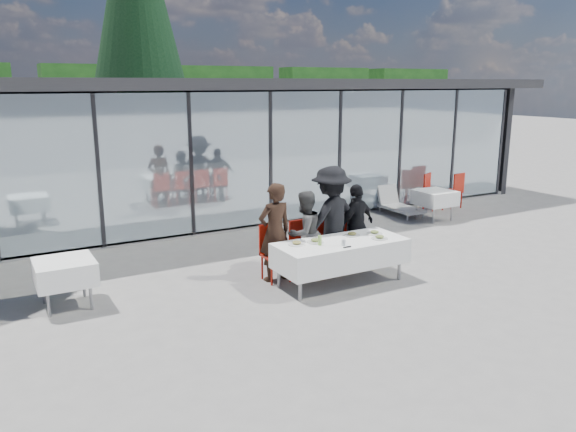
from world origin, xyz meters
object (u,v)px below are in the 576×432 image
object	(u,v)px
diner_chair_a	(274,249)
diner_b	(304,233)
diner_chair_b	(303,245)
plate_extra	(380,237)
lounger	(397,204)
diner_a	(275,232)
diner_chair_c	(329,241)
folded_eyeglasses	(347,247)
spare_table_right	(435,198)
diner_c	(331,219)
plate_b	(315,241)
diner_chair_d	(355,236)
spare_chair_b	(455,189)
juice_bottle	(320,240)
plate_d	(375,233)
diner_d	(356,225)
plate_a	(297,243)
dining_table	(341,253)
plate_c	(352,234)
conifer_tree	(136,4)
spare_table_left	(65,272)
spare_chair_a	(431,190)

from	to	relation	value
diner_chair_a	diner_b	bearing A→B (deg)	-4.86
diner_chair_b	plate_extra	bearing A→B (deg)	-44.96
lounger	diner_a	bearing A→B (deg)	-150.53
diner_chair_c	folded_eyeglasses	xyz separation A→B (m)	(-0.38, -1.11, 0.22)
diner_chair_b	folded_eyeglasses	bearing A→B (deg)	-81.11
diner_chair_c	spare_table_right	world-z (taller)	diner_chair_c
diner_c	plate_extra	world-z (taller)	diner_c
plate_b	diner_chair_a	bearing A→B (deg)	128.62
diner_chair_d	folded_eyeglasses	xyz separation A→B (m)	(-0.95, -1.11, 0.22)
plate_extra	spare_chair_b	size ratio (longest dim) A/B	0.29
juice_bottle	diner_a	bearing A→B (deg)	121.93
diner_a	plate_d	world-z (taller)	diner_a
plate_b	juice_bottle	bearing A→B (deg)	-97.80
diner_a	diner_d	world-z (taller)	diner_a
plate_a	plate_b	distance (m)	0.35
diner_chair_a	diner_d	xyz separation A→B (m)	(1.72, -0.05, 0.23)
diner_chair_c	plate_d	world-z (taller)	diner_chair_c
dining_table	plate_a	size ratio (longest dim) A/B	8.01
plate_a	plate_d	xyz separation A→B (m)	(1.54, -0.08, 0.00)
diner_chair_a	lounger	xyz separation A→B (m)	(5.16, 2.87, -0.28)
spare_chair_b	spare_table_right	bearing A→B (deg)	-153.37
dining_table	plate_d	distance (m)	0.82
plate_extra	juice_bottle	distance (m)	1.11
plate_c	diner_a	bearing A→B (deg)	158.26
folded_eyeglasses	conifer_tree	size ratio (longest dim) A/B	0.01
plate_a	conifer_tree	xyz separation A→B (m)	(1.02, 12.88, 5.21)
diner_c	folded_eyeglasses	xyz separation A→B (m)	(-0.38, -1.06, -0.20)
diner_b	diner_c	xyz separation A→B (m)	(0.56, 0.00, 0.20)
conifer_tree	diner_c	bearing A→B (deg)	-89.99
diner_chair_c	folded_eyeglasses	distance (m)	1.19
diner_d	lounger	world-z (taller)	diner_d
diner_chair_c	plate_b	size ratio (longest dim) A/B	3.46
plate_extra	lounger	size ratio (longest dim) A/B	0.21
plate_d	spare_table_left	size ratio (longest dim) A/B	0.33
dining_table	spare_chair_b	size ratio (longest dim) A/B	2.32
diner_chair_a	diner_chair_c	distance (m)	1.15
diner_a	spare_table_left	distance (m)	3.40
spare_table_left	spare_table_right	size ratio (longest dim) A/B	1.00
folded_eyeglasses	spare_chair_a	distance (m)	6.79
spare_chair_a	lounger	world-z (taller)	spare_chair_a
conifer_tree	diner_chair_b	bearing A→B (deg)	-92.57
dining_table	plate_a	world-z (taller)	plate_a
spare_table_left	diner_b	bearing A→B (deg)	-7.30
diner_chair_b	spare_table_right	xyz separation A→B (m)	(4.96, 1.91, 0.02)
spare_chair_a	plate_a	bearing A→B (deg)	-150.98
folded_eyeglasses	diner_chair_a	bearing A→B (deg)	124.64
diner_a	juice_bottle	world-z (taller)	diner_a
diner_chair_a	spare_chair_a	size ratio (longest dim) A/B	1.00
diner_chair_a	juice_bottle	world-z (taller)	diner_chair_a
diner_d	plate_c	bearing A→B (deg)	31.73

